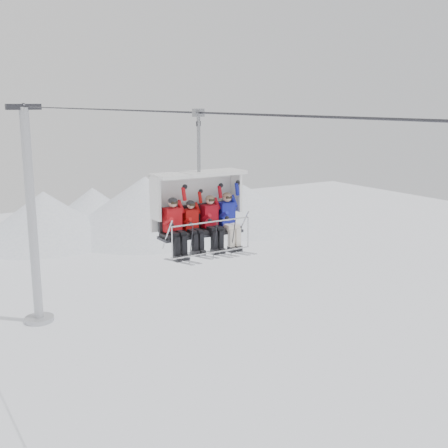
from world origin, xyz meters
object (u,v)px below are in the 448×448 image
skier_far_left (174,224)px  skier_center_right (211,220)px  skier_center_left (192,224)px  skier_far_right (228,218)px  chairlift_carrier (197,203)px  lift_tower_right (33,232)px

skier_far_left → skier_center_right: 1.20m
skier_far_left → skier_center_left: 0.56m
skier_center_right → skier_center_left: bearing=-179.1°
skier_center_right → skier_far_right: 0.58m
skier_center_left → chairlift_carrier: bearing=43.4°
skier_far_left → skier_center_left: (0.56, -0.01, -0.06)m
lift_tower_right → skier_far_left: (-0.90, -20.83, 4.48)m
lift_tower_right → chairlift_carrier: (0.00, -20.53, 4.97)m
skier_center_left → skier_far_right: bearing=0.6°
skier_center_left → skier_far_left: bearing=178.5°
lift_tower_right → skier_far_left: lift_tower_right is taller
lift_tower_right → skier_far_left: 21.33m
skier_far_left → skier_far_right: 1.78m
skier_center_left → skier_center_right: size_ratio=0.97×
chairlift_carrier → skier_far_right: bearing=-19.0°
lift_tower_right → skier_far_right: lift_tower_right is taller
skier_center_left → skier_center_right: bearing=0.9°
chairlift_carrier → skier_far_left: chairlift_carrier is taller
skier_center_right → skier_far_right: (0.58, 0.00, 0.01)m
skier_far_right → lift_tower_right: bearing=92.4°
lift_tower_right → skier_far_right: bearing=-87.6°
chairlift_carrier → skier_center_left: chairlift_carrier is taller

